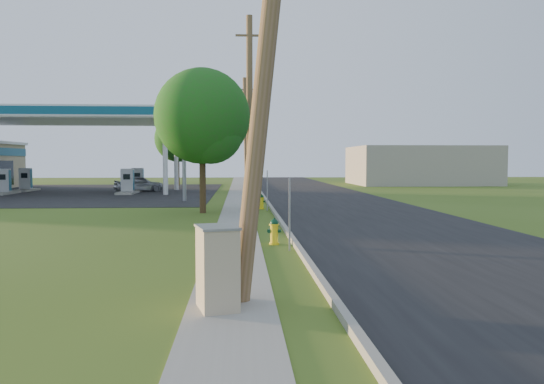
# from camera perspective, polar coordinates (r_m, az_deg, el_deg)

# --- Properties ---
(ground_plane) EXTENTS (140.00, 140.00, 0.00)m
(ground_plane) POSITION_cam_1_polar(r_m,az_deg,el_deg) (10.51, 2.69, -10.21)
(ground_plane) COLOR #3A5715
(ground_plane) RESTS_ON ground
(road) EXTENTS (8.00, 120.00, 0.02)m
(road) POSITION_cam_1_polar(r_m,az_deg,el_deg) (21.06, 12.00, -3.42)
(road) COLOR black
(road) RESTS_ON ground
(curb) EXTENTS (0.15, 120.00, 0.15)m
(curb) POSITION_cam_1_polar(r_m,az_deg,el_deg) (20.36, 1.06, -3.39)
(curb) COLOR gray
(curb) RESTS_ON ground
(sidewalk) EXTENTS (1.50, 120.00, 0.03)m
(sidewalk) POSITION_cam_1_polar(r_m,az_deg,el_deg) (20.30, -3.87, -3.59)
(sidewalk) COLOR gray
(sidewalk) RESTS_ON ground
(forecourt) EXTENTS (26.00, 28.00, 0.02)m
(forecourt) POSITION_cam_1_polar(r_m,az_deg,el_deg) (44.78, -22.91, -0.06)
(forecourt) COLOR black
(forecourt) RESTS_ON ground
(utility_pole_near) EXTENTS (1.40, 0.32, 9.48)m
(utility_pole_near) POSITION_cam_1_polar(r_m,az_deg,el_deg) (9.46, -0.33, 17.66)
(utility_pole_near) COLOR brown
(utility_pole_near) RESTS_ON ground
(utility_pole_mid) EXTENTS (1.40, 0.32, 9.80)m
(utility_pole_mid) POSITION_cam_1_polar(r_m,az_deg,el_deg) (27.27, -2.43, 8.58)
(utility_pole_mid) COLOR brown
(utility_pole_mid) RESTS_ON ground
(utility_pole_far) EXTENTS (1.40, 0.32, 9.50)m
(utility_pole_far) POSITION_cam_1_polar(r_m,az_deg,el_deg) (45.22, -2.85, 6.31)
(utility_pole_far) COLOR brown
(utility_pole_far) RESTS_ON ground
(sign_post_near) EXTENTS (0.05, 0.04, 2.00)m
(sign_post_near) POSITION_cam_1_polar(r_m,az_deg,el_deg) (14.49, 1.90, -2.45)
(sign_post_near) COLOR gray
(sign_post_near) RESTS_ON ground
(sign_post_mid) EXTENTS (0.05, 0.04, 2.00)m
(sign_post_mid) POSITION_cam_1_polar(r_m,az_deg,el_deg) (26.23, -0.52, 0.15)
(sign_post_mid) COLOR gray
(sign_post_mid) RESTS_ON ground
(sign_post_far) EXTENTS (0.05, 0.04, 2.00)m
(sign_post_far) POSITION_cam_1_polar(r_m,az_deg,el_deg) (38.41, -1.46, 1.16)
(sign_post_far) COLOR gray
(sign_post_far) RESTS_ON ground
(gas_canopy) EXTENTS (18.18, 9.18, 6.40)m
(gas_canopy) POSITION_cam_1_polar(r_m,az_deg,el_deg) (44.22, -20.61, 7.58)
(gas_canopy) COLOR silver
(gas_canopy) RESTS_ON ground
(fuel_pump_nw) EXTENTS (1.20, 3.20, 1.90)m
(fuel_pump_nw) POSITION_cam_1_polar(r_m,az_deg,el_deg) (43.80, -26.88, 0.70)
(fuel_pump_nw) COLOR gray
(fuel_pump_nw) RESTS_ON ground
(fuel_pump_ne) EXTENTS (1.20, 3.20, 1.90)m
(fuel_pump_ne) POSITION_cam_1_polar(r_m,az_deg,el_deg) (41.06, -15.28, 0.80)
(fuel_pump_ne) COLOR gray
(fuel_pump_ne) RESTS_ON ground
(fuel_pump_sw) EXTENTS (1.20, 3.20, 1.90)m
(fuel_pump_sw) POSITION_cam_1_polar(r_m,az_deg,el_deg) (47.49, -24.97, 0.93)
(fuel_pump_sw) COLOR gray
(fuel_pump_sw) RESTS_ON ground
(fuel_pump_se) EXTENTS (1.20, 3.20, 1.90)m
(fuel_pump_se) POSITION_cam_1_polar(r_m,az_deg,el_deg) (44.98, -14.24, 1.02)
(fuel_pump_se) COLOR gray
(fuel_pump_se) RESTS_ON ground
(price_pylon) EXTENTS (0.34, 2.04, 6.85)m
(price_pylon) POSITION_cam_1_polar(r_m,az_deg,el_deg) (32.97, -9.48, 8.47)
(price_pylon) COLOR gray
(price_pylon) RESTS_ON ground
(distant_building) EXTENTS (14.00, 10.00, 4.00)m
(distant_building) POSITION_cam_1_polar(r_m,az_deg,el_deg) (58.37, 15.64, 2.77)
(distant_building) COLOR #A29A8E
(distant_building) RESTS_ON ground
(tree_verge) EXTENTS (4.50, 4.50, 6.83)m
(tree_verge) POSITION_cam_1_polar(r_m,az_deg,el_deg) (25.28, -7.31, 7.70)
(tree_verge) COLOR #3C2D1B
(tree_verge) RESTS_ON ground
(tree_lot) EXTENTS (4.63, 4.63, 7.01)m
(tree_lot) POSITION_cam_1_polar(r_m,az_deg,el_deg) (54.01, -10.01, 5.47)
(tree_lot) COLOR #3C2D1B
(tree_lot) RESTS_ON ground
(hydrant_near) EXTENTS (0.41, 0.37, 0.80)m
(hydrant_near) POSITION_cam_1_polar(r_m,az_deg,el_deg) (15.66, 0.24, -4.26)
(hydrant_near) COLOR yellow
(hydrant_near) RESTS_ON ground
(hydrant_mid) EXTENTS (0.40, 0.36, 0.78)m
(hydrant_mid) POSITION_cam_1_polar(r_m,az_deg,el_deg) (27.19, -1.14, -1.05)
(hydrant_mid) COLOR yellow
(hydrant_mid) RESTS_ON ground
(hydrant_far) EXTENTS (0.36, 0.32, 0.70)m
(hydrant_far) POSITION_cam_1_polar(r_m,az_deg,el_deg) (36.58, -1.69, 0.02)
(hydrant_far) COLOR yellow
(hydrant_far) RESTS_ON ground
(utility_cabinet) EXTENTS (0.81, 0.95, 1.40)m
(utility_cabinet) POSITION_cam_1_polar(r_m,az_deg,el_deg) (8.84, -5.90, -8.15)
(utility_cabinet) COLOR tan
(utility_cabinet) RESTS_ON ground
(car_silver) EXTENTS (4.18, 2.94, 1.32)m
(car_silver) POSITION_cam_1_polar(r_m,az_deg,el_deg) (43.87, -14.11, 0.89)
(car_silver) COLOR #A4A7AB
(car_silver) RESTS_ON ground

